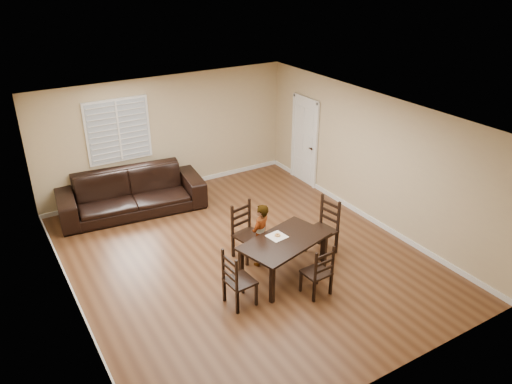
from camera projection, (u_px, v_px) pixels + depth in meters
ground at (243, 256)px, 9.29m from camera, size 7.00×7.00×0.00m
room at (239, 163)px, 8.66m from camera, size 6.04×7.04×2.72m
dining_table at (284, 245)px, 8.48m from camera, size 1.71×1.23×0.72m
chair_near at (244, 232)px, 9.17m from camera, size 0.55×0.53×1.06m
chair_far at (321, 275)px, 8.04m from camera, size 0.44×0.41×0.93m
chair_left at (234, 282)px, 7.81m from camera, size 0.44×0.47×0.99m
chair_right at (326, 227)px, 9.30m from camera, size 0.52×0.55×1.07m
child at (261, 235)px, 8.84m from camera, size 0.51×0.45×1.18m
napkin at (277, 236)px, 8.54m from camera, size 0.34×0.34×0.00m
donut at (278, 235)px, 8.55m from camera, size 0.10×0.10×0.04m
sofa at (132, 193)px, 10.74m from camera, size 3.16×1.53×0.89m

